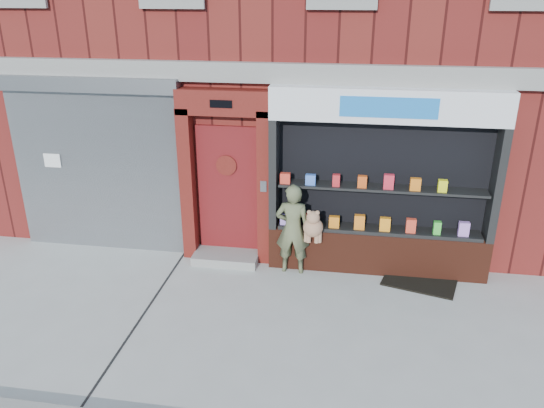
# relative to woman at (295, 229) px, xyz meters

# --- Properties ---
(ground) EXTENTS (80.00, 80.00, 0.00)m
(ground) POSITION_rel_woman_xyz_m (-0.44, -1.54, -0.77)
(ground) COLOR #9E9E99
(ground) RESTS_ON ground
(building) EXTENTS (12.00, 8.16, 8.00)m
(building) POSITION_rel_woman_xyz_m (-0.44, 4.45, 3.23)
(building) COLOR #5C1715
(building) RESTS_ON ground
(shutter_bay) EXTENTS (3.10, 0.30, 3.04)m
(shutter_bay) POSITION_rel_woman_xyz_m (-3.44, 0.38, 0.95)
(shutter_bay) COLOR gray
(shutter_bay) RESTS_ON ground
(red_door_bay) EXTENTS (1.52, 0.58, 2.90)m
(red_door_bay) POSITION_rel_woman_xyz_m (-1.19, 0.32, 0.69)
(red_door_bay) COLOR #53120E
(red_door_bay) RESTS_ON ground
(pharmacy_bay) EXTENTS (3.50, 0.41, 3.00)m
(pharmacy_bay) POSITION_rel_woman_xyz_m (1.30, 0.27, 0.60)
(pharmacy_bay) COLOR #501F13
(pharmacy_bay) RESTS_ON ground
(woman) EXTENTS (0.76, 0.37, 1.52)m
(woman) POSITION_rel_woman_xyz_m (0.00, 0.00, 0.00)
(woman) COLOR #565C3C
(woman) RESTS_ON ground
(doormat) EXTENTS (1.27, 1.04, 0.03)m
(doormat) POSITION_rel_woman_xyz_m (2.01, -0.01, -0.76)
(doormat) COLOR black
(doormat) RESTS_ON ground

